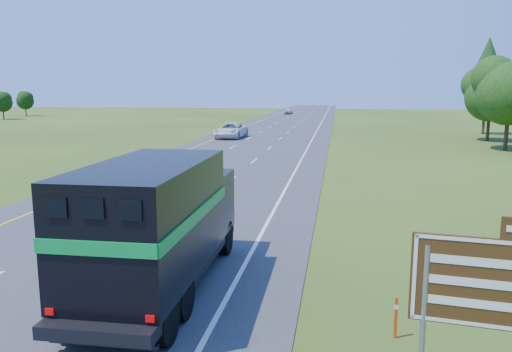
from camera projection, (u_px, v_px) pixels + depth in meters
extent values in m
cube|color=#38383A|center=(256.00, 144.00, 51.72)|extent=(15.00, 260.00, 0.04)
cube|color=yellow|center=(205.00, 143.00, 52.60)|extent=(0.15, 260.00, 0.01)
cube|color=white|center=(309.00, 145.00, 50.84)|extent=(0.15, 260.00, 0.01)
cylinder|color=black|center=(163.00, 235.00, 17.52)|extent=(0.38, 1.16, 1.16)
cylinder|color=black|center=(225.00, 237.00, 17.19)|extent=(0.38, 1.16, 1.16)
cylinder|color=black|center=(97.00, 291.00, 12.60)|extent=(0.38, 1.16, 1.16)
cylinder|color=black|center=(181.00, 297.00, 12.28)|extent=(0.38, 1.16, 1.16)
cylinder|color=black|center=(72.00, 313.00, 11.37)|extent=(0.38, 1.16, 1.16)
cylinder|color=black|center=(165.00, 320.00, 11.05)|extent=(0.38, 1.16, 1.16)
cube|color=black|center=(161.00, 266.00, 14.05)|extent=(2.62, 8.44, 0.29)
cube|color=black|center=(192.00, 201.00, 17.03)|extent=(2.60, 1.92, 2.00)
cube|color=black|center=(199.00, 181.00, 17.88)|extent=(2.31, 0.09, 0.63)
cube|color=black|center=(150.00, 218.00, 13.07)|extent=(2.70, 6.13, 2.89)
cube|color=#089434|center=(95.00, 249.00, 10.05)|extent=(2.63, 0.07, 0.32)
cube|color=#089434|center=(102.00, 210.00, 13.24)|extent=(0.12, 6.10, 0.32)
cube|color=#089434|center=(199.00, 214.00, 12.84)|extent=(0.12, 6.10, 0.32)
cube|color=black|center=(56.00, 207.00, 10.03)|extent=(0.47, 0.05, 0.42)
cube|color=black|center=(93.00, 209.00, 9.91)|extent=(0.47, 0.05, 0.42)
cube|color=black|center=(130.00, 210.00, 9.79)|extent=(0.47, 0.05, 0.42)
cube|color=black|center=(103.00, 343.00, 10.54)|extent=(2.42, 0.16, 0.11)
cube|color=#B20505|center=(49.00, 312.00, 10.46)|extent=(0.19, 0.04, 0.15)
cube|color=#B20505|center=(150.00, 319.00, 10.13)|extent=(0.19, 0.04, 0.15)
imported|color=silver|center=(231.00, 130.00, 58.26)|extent=(3.25, 6.52, 1.77)
imported|color=#B3B3BA|center=(288.00, 111.00, 114.52)|extent=(1.85, 4.36, 1.47)
cylinder|color=gray|center=(422.00, 331.00, 8.59)|extent=(0.10, 0.10, 3.09)
cube|color=#45270E|center=(479.00, 283.00, 8.18)|extent=(2.15, 0.35, 1.54)
cube|color=white|center=(479.00, 283.00, 8.15)|extent=(2.04, 0.29, 1.48)
cube|color=#D53E0B|center=(396.00, 318.00, 11.40)|extent=(0.07, 0.04, 0.98)
cube|color=white|center=(396.00, 307.00, 11.36)|extent=(0.08, 0.04, 0.11)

